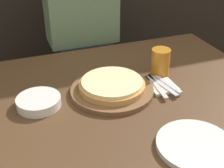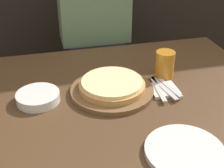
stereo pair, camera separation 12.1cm
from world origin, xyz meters
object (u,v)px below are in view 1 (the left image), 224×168
at_px(beer_glass, 160,62).
at_px(diner_person, 83,54).
at_px(spoon, 168,84).
at_px(pizza_on_board, 112,87).
at_px(dinner_plate, 195,145).
at_px(dinner_knife, 162,85).
at_px(side_bowl, 39,102).
at_px(fork, 157,86).

relative_size(beer_glass, diner_person, 0.09).
bearing_deg(diner_person, spoon, -74.64).
distance_m(pizza_on_board, dinner_plate, 0.42).
distance_m(beer_glass, dinner_knife, 0.12).
bearing_deg(diner_person, pizza_on_board, -94.63).
xyz_separation_m(dinner_plate, dinner_knife, (0.08, 0.36, 0.01)).
height_order(dinner_plate, spoon, dinner_plate).
height_order(pizza_on_board, side_bowl, pizza_on_board).
height_order(pizza_on_board, dinner_knife, pizza_on_board).
bearing_deg(side_bowl, spoon, -4.90).
relative_size(fork, dinner_knife, 1.00).
xyz_separation_m(fork, diner_person, (-0.13, 0.66, -0.12)).
bearing_deg(dinner_plate, pizza_on_board, 108.30).
xyz_separation_m(beer_glass, side_bowl, (-0.54, -0.06, -0.05)).
xyz_separation_m(dinner_knife, spoon, (0.02, 0.00, 0.00)).
relative_size(dinner_plate, diner_person, 0.18).
height_order(dinner_plate, diner_person, diner_person).
relative_size(side_bowl, fork, 0.86).
bearing_deg(side_bowl, dinner_knife, -5.14).
bearing_deg(spoon, fork, 180.00).
relative_size(side_bowl, spoon, 1.02).
bearing_deg(dinner_knife, diner_person, 103.31).
height_order(pizza_on_board, beer_glass, beer_glass).
bearing_deg(side_bowl, diner_person, 61.06).
xyz_separation_m(pizza_on_board, beer_glass, (0.25, 0.06, 0.04)).
xyz_separation_m(pizza_on_board, side_bowl, (-0.29, 0.01, -0.01)).
bearing_deg(fork, pizza_on_board, 168.31).
height_order(pizza_on_board, dinner_plate, pizza_on_board).
height_order(beer_glass, side_bowl, beer_glass).
xyz_separation_m(pizza_on_board, diner_person, (0.05, 0.62, -0.13)).
relative_size(dinner_plate, spoon, 1.51).
distance_m(pizza_on_board, fork, 0.19).
relative_size(dinner_plate, side_bowl, 1.48).
relative_size(beer_glass, side_bowl, 0.75).
distance_m(beer_glass, spoon, 0.11).
bearing_deg(spoon, dinner_plate, -105.77).
bearing_deg(beer_glass, pizza_on_board, -165.73).
bearing_deg(dinner_knife, fork, 180.00).
xyz_separation_m(fork, spoon, (0.05, 0.00, 0.00)).
bearing_deg(dinner_knife, beer_glass, 68.26).
bearing_deg(beer_glass, diner_person, 109.31).
distance_m(beer_glass, side_bowl, 0.54).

